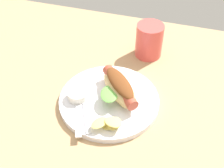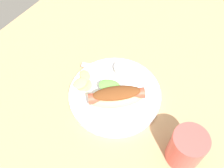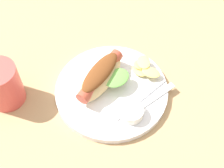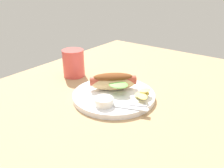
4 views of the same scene
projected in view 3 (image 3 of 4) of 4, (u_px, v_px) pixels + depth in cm
name	position (u px, v px, depth cm)	size (l,w,h in cm)	color
ground_plane	(119.00, 89.00, 78.37)	(120.00, 90.00, 1.80)	tan
plate	(112.00, 91.00, 75.99)	(25.55, 25.55, 1.60)	white
hot_dog	(101.00, 76.00, 73.91)	(14.05, 14.78, 5.40)	#DBB77A
sauce_ramekin	(133.00, 112.00, 70.67)	(5.23, 5.23, 2.24)	white
fork	(142.00, 97.00, 73.80)	(7.71, 14.02, 0.40)	silver
knife	(151.00, 99.00, 73.56)	(13.02, 1.40, 0.36)	silver
chips_pile	(144.00, 68.00, 77.14)	(7.71, 6.87, 2.57)	#E0CC6A
drinking_cup	(3.00, 85.00, 71.72)	(8.05, 8.05, 10.23)	#D84C47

